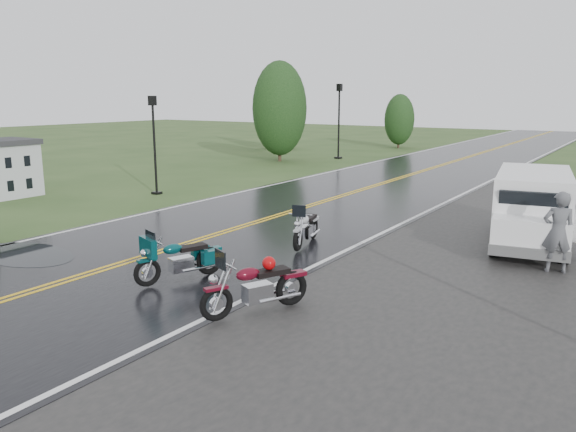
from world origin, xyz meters
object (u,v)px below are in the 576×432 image
Objects in this scene: motorcycle_teal at (147,262)px; person_at_van at (558,233)px; van_white at (497,218)px; lamp_post_far_left at (339,121)px; lamp_post_near_left at (154,145)px; motorcycle_silver at (298,231)px; motorcycle_red at (216,290)px.

person_at_van is (6.66, 5.65, 0.32)m from motorcycle_teal.
lamp_post_far_left reaches higher than van_white.
lamp_post_far_left is (-0.17, 15.46, 0.37)m from lamp_post_near_left.
motorcycle_silver is at bearing 93.98° from motorcycle_teal.
person_at_van reaches higher than motorcycle_silver.
motorcycle_silver is (-1.21, 4.48, -0.04)m from motorcycle_red.
motorcycle_teal is at bearing -44.60° from lamp_post_near_left.
motorcycle_silver is 0.39× the size of van_white.
lamp_post_far_left is (-13.63, 17.37, 1.34)m from van_white.
motorcycle_silver is 10.31m from lamp_post_near_left.
motorcycle_teal is at bearing -169.66° from motorcycle_red.
motorcycle_red is 2.39m from motorcycle_teal.
lamp_post_far_left is at bearing 100.73° from motorcycle_silver.
lamp_post_near_left reaches higher than motorcycle_teal.
person_at_van is at bearing -9.30° from lamp_post_near_left.
lamp_post_far_left is (-10.68, 24.14, 1.70)m from motorcycle_red.
lamp_post_far_left is at bearing -69.82° from person_at_van.
motorcycle_red is 7.62m from person_at_van.
motorcycle_red is at bearing 5.46° from motorcycle_teal.
motorcycle_silver is 1.06× the size of person_at_van.
motorcycle_teal is 25.05m from lamp_post_far_left.
van_white is at bearing -51.88° from lamp_post_far_left.
van_white is at bearing 69.54° from motorcycle_teal.
lamp_post_far_left is at bearing 138.68° from motorcycle_red.
motorcycle_teal is 0.39× the size of van_white.
person_at_van is (4.34, 6.25, 0.29)m from motorcycle_red.
person_at_van is at bearing -30.34° from van_white.
lamp_post_near_left is at bearing 162.15° from van_white.
motorcycle_red is 1.06× the size of motorcycle_teal.
motorcycle_silver is 5.84m from person_at_van.
motorcycle_red is 7.40m from van_white.
motorcycle_silver is 0.49× the size of lamp_post_near_left.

